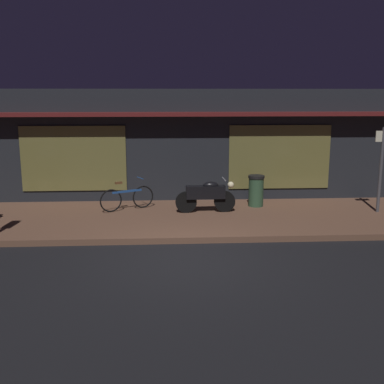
{
  "coord_description": "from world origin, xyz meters",
  "views": [
    {
      "loc": [
        -0.39,
        -9.53,
        3.44
      ],
      "look_at": [
        0.29,
        2.4,
        0.95
      ],
      "focal_mm": 44.0,
      "sensor_mm": 36.0,
      "label": 1
    }
  ],
  "objects_px": {
    "sign_post": "(381,165)",
    "trash_bin": "(256,191)",
    "bicycle_parked": "(127,198)",
    "motorcycle": "(207,195)"
  },
  "relations": [
    {
      "from": "sign_post",
      "to": "trash_bin",
      "type": "height_order",
      "value": "sign_post"
    },
    {
      "from": "motorcycle",
      "to": "sign_post",
      "type": "xyz_separation_m",
      "value": [
        4.88,
        -0.25,
        0.86
      ]
    },
    {
      "from": "sign_post",
      "to": "trash_bin",
      "type": "xyz_separation_m",
      "value": [
        -3.34,
        0.9,
        -0.89
      ]
    },
    {
      "from": "motorcycle",
      "to": "sign_post",
      "type": "relative_size",
      "value": 0.71
    },
    {
      "from": "bicycle_parked",
      "to": "sign_post",
      "type": "height_order",
      "value": "sign_post"
    },
    {
      "from": "bicycle_parked",
      "to": "trash_bin",
      "type": "xyz_separation_m",
      "value": [
        3.81,
        0.26,
        0.11
      ]
    },
    {
      "from": "bicycle_parked",
      "to": "trash_bin",
      "type": "distance_m",
      "value": 3.82
    },
    {
      "from": "motorcycle",
      "to": "trash_bin",
      "type": "relative_size",
      "value": 1.83
    },
    {
      "from": "motorcycle",
      "to": "trash_bin",
      "type": "distance_m",
      "value": 1.67
    },
    {
      "from": "bicycle_parked",
      "to": "sign_post",
      "type": "bearing_deg",
      "value": -5.11
    }
  ]
}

